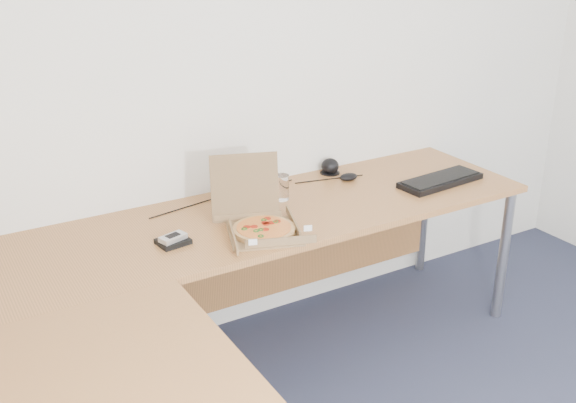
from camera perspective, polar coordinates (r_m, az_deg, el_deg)
desk at (r=2.52m, az=-3.82°, el=-6.49°), size 2.50×2.20×0.73m
pizza_box at (r=2.79m, az=-2.19°, el=-1.94°), size 0.28×0.33×0.29m
drinking_glass at (r=3.10m, az=-0.53°, el=1.18°), size 0.07×0.07×0.12m
keyboard at (r=3.39m, az=12.53°, el=1.71°), size 0.45×0.19×0.03m
mouse at (r=3.36m, az=5.05°, el=2.05°), size 0.11×0.09×0.03m
wallet at (r=2.74m, az=-9.51°, el=-3.29°), size 0.13×0.11×0.02m
phone at (r=2.72m, az=-9.53°, el=-2.98°), size 0.12×0.08×0.02m
dome_speaker at (r=3.44m, az=3.52°, el=3.01°), size 0.10×0.10×0.08m
cable_bundle at (r=3.19m, az=-2.69°, el=0.69°), size 0.53×0.11×0.01m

